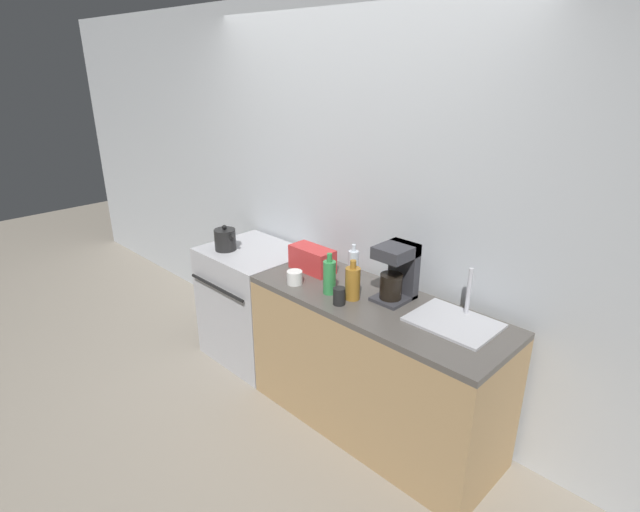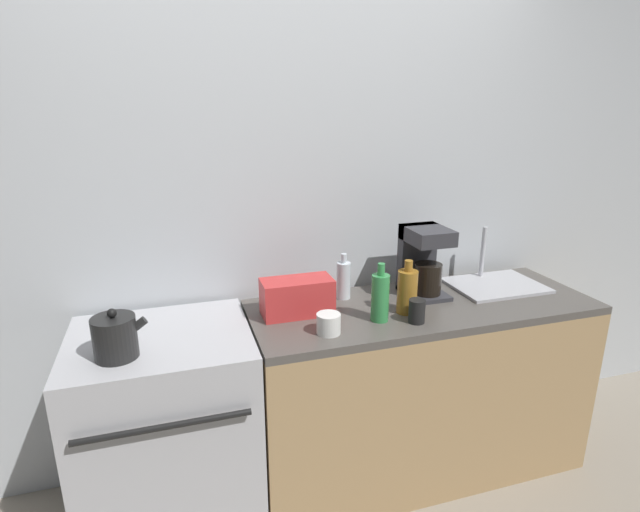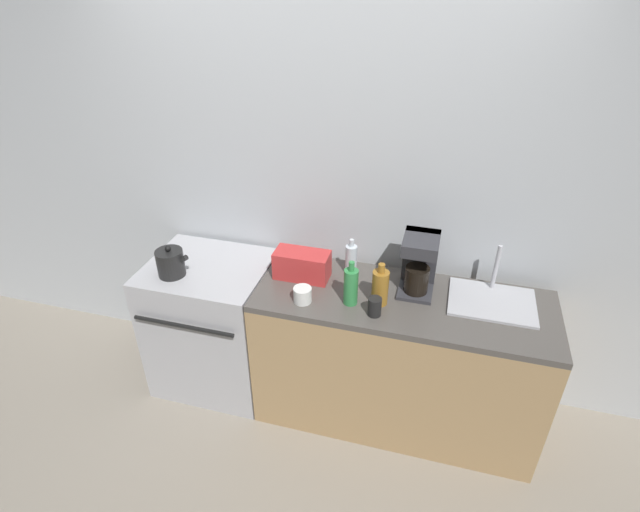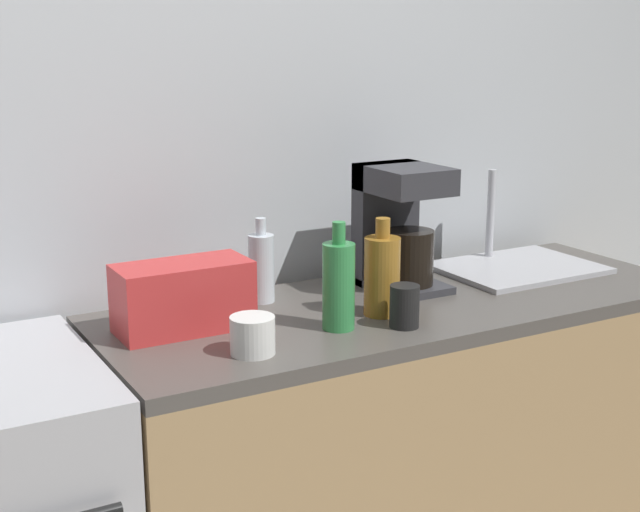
{
  "view_description": "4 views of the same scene",
  "coord_description": "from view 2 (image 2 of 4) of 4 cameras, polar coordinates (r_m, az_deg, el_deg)",
  "views": [
    {
      "loc": [
        2.18,
        -1.77,
        2.2
      ],
      "look_at": [
        0.11,
        0.3,
        1.04
      ],
      "focal_mm": 28.0,
      "sensor_mm": 36.0,
      "label": 1
    },
    {
      "loc": [
        -0.53,
        -1.61,
        1.78
      ],
      "look_at": [
        0.09,
        0.37,
        1.14
      ],
      "focal_mm": 28.0,
      "sensor_mm": 36.0,
      "label": 2
    },
    {
      "loc": [
        0.72,
        -1.91,
        2.49
      ],
      "look_at": [
        0.09,
        0.33,
        1.05
      ],
      "focal_mm": 28.0,
      "sensor_mm": 36.0,
      "label": 3
    },
    {
      "loc": [
        -0.71,
        -1.52,
        1.56
      ],
      "look_at": [
        0.33,
        0.32,
        1.03
      ],
      "focal_mm": 50.0,
      "sensor_mm": 36.0,
      "label": 4
    }
  ],
  "objects": [
    {
      "name": "cup_white",
      "position": [
        2.03,
        0.99,
        -7.74
      ],
      "size": [
        0.1,
        0.1,
        0.08
      ],
      "color": "white",
      "rests_on": "counter_block"
    },
    {
      "name": "coffee_maker",
      "position": [
        2.44,
        11.7,
        -0.33
      ],
      "size": [
        0.19,
        0.24,
        0.33
      ],
      "color": "#333338",
      "rests_on": "counter_block"
    },
    {
      "name": "toaster",
      "position": [
        2.19,
        -2.63,
        -4.67
      ],
      "size": [
        0.31,
        0.15,
        0.16
      ],
      "color": "red",
      "rests_on": "counter_block"
    },
    {
      "name": "bottle_green",
      "position": [
        2.13,
        6.89,
        -4.65
      ],
      "size": [
        0.08,
        0.08,
        0.26
      ],
      "color": "#338C47",
      "rests_on": "counter_block"
    },
    {
      "name": "bottle_clear",
      "position": [
        2.36,
        2.71,
        -2.72
      ],
      "size": [
        0.07,
        0.07,
        0.22
      ],
      "color": "silver",
      "rests_on": "counter_block"
    },
    {
      "name": "sink_tray",
      "position": [
        2.69,
        19.33,
        -2.93
      ],
      "size": [
        0.45,
        0.34,
        0.28
      ],
      "color": "#B7B7BC",
      "rests_on": "counter_block"
    },
    {
      "name": "cup_black",
      "position": [
        2.16,
        11.0,
        -6.2
      ],
      "size": [
        0.07,
        0.07,
        0.1
      ],
      "color": "black",
      "rests_on": "counter_block"
    },
    {
      "name": "stove",
      "position": [
        2.34,
        -16.91,
        -18.27
      ],
      "size": [
        0.72,
        0.65,
        0.88
      ],
      "color": "#B7B7BC",
      "rests_on": "ground_plane"
    },
    {
      "name": "wall_back",
      "position": [
        2.39,
        -4.29,
        5.58
      ],
      "size": [
        8.0,
        0.05,
        2.6
      ],
      "color": "silver",
      "rests_on": "ground_plane"
    },
    {
      "name": "counter_block",
      "position": [
        2.58,
        11.11,
        -14.41
      ],
      "size": [
        1.61,
        0.59,
        0.88
      ],
      "color": "tan",
      "rests_on": "ground_plane"
    },
    {
      "name": "bottle_amber",
      "position": [
        2.23,
        9.94,
        -3.95
      ],
      "size": [
        0.09,
        0.09,
        0.24
      ],
      "color": "#9E6B23",
      "rests_on": "counter_block"
    },
    {
      "name": "kettle",
      "position": [
        1.98,
        -22.35,
        -8.56
      ],
      "size": [
        0.2,
        0.16,
        0.19
      ],
      "color": "black",
      "rests_on": "stove"
    }
  ]
}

